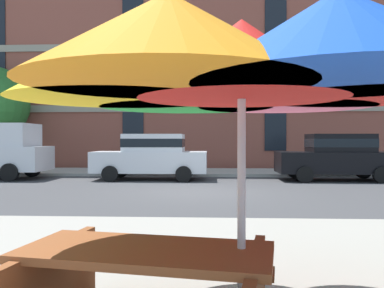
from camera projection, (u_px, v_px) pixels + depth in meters
ground_plane at (197, 192)px, 11.92m from camera, size 120.00×120.00×0.00m
sidewalk_far at (203, 172)px, 18.71m from camera, size 56.00×3.60×0.12m
apartment_building at (205, 19)px, 26.80m from camera, size 44.26×12.08×19.20m
sedan_white at (152, 155)px, 15.70m from camera, size 4.40×1.98×1.78m
sedan_black at (337, 156)px, 15.35m from camera, size 4.40×1.98×1.78m
patio_umbrella at (242, 64)px, 2.88m from camera, size 3.34×3.10×2.41m
picnic_table at (146, 287)px, 2.91m from camera, size 2.03×1.80×0.77m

